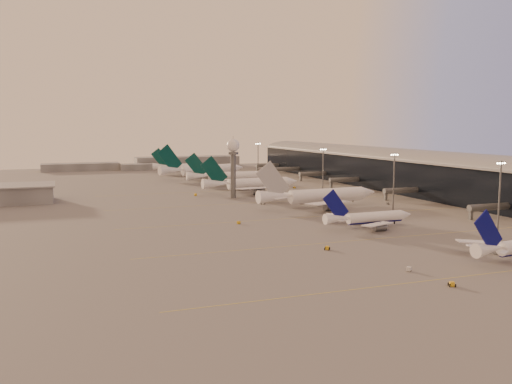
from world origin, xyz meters
name	(u,v)px	position (x,y,z in m)	size (l,w,h in m)	color
ground	(342,250)	(0.00, 0.00, 0.00)	(700.00, 700.00, 0.00)	#5F5C5C
taxiway_markings	(339,215)	(30.00, 56.00, 0.01)	(180.00, 185.25, 0.02)	gold
terminal	(417,173)	(107.88, 110.09, 10.52)	(57.00, 362.00, 23.04)	black
radar_tower	(233,156)	(5.00, 120.00, 20.95)	(6.40, 6.40, 31.10)	#56595E
mast_a	(499,195)	(58.00, 0.00, 13.74)	(3.60, 0.56, 25.00)	#56595E
mast_b	(394,179)	(55.00, 55.00, 13.74)	(3.60, 0.56, 25.00)	#56595E
mast_c	(323,170)	(50.00, 110.00, 13.74)	(3.60, 0.56, 25.00)	#56595E
mast_d	(258,159)	(48.00, 200.00, 13.74)	(3.60, 0.56, 25.00)	#56595E
distant_horizon	(157,163)	(2.62, 325.14, 3.89)	(165.00, 37.50, 9.00)	slate
narrowbody_mid	(369,219)	(26.36, 27.86, 2.93)	(37.04, 29.56, 14.47)	white
widebody_white	(319,199)	(32.05, 78.23, 3.71)	(60.78, 48.57, 21.37)	white
greentail_a	(252,186)	(21.35, 138.48, 3.61)	(56.35, 45.45, 20.46)	white
greentail_b	(229,178)	(23.03, 184.58, 3.49)	(54.39, 43.85, 19.74)	white
greentail_c	(203,172)	(17.03, 225.20, 4.25)	(65.03, 51.88, 24.08)	white
greentail_d	(188,169)	(15.77, 267.00, 3.43)	(53.11, 42.54, 19.44)	white
gsv_truck_a	(409,266)	(4.42, -26.24, 1.18)	(5.69, 5.30, 2.32)	silver
gsv_tug_near	(452,284)	(5.47, -40.70, 0.51)	(3.31, 4.02, 0.99)	gold
gsv_tug_mid	(327,248)	(-4.11, 1.54, 0.52)	(4.12, 3.72, 1.01)	gold
gsv_truck_b	(379,214)	(42.01, 45.84, 1.29)	(6.45, 2.84, 2.53)	gold
gsv_truck_c	(239,221)	(-14.97, 50.47, 1.10)	(5.68, 3.88, 2.16)	gold
gsv_catering_b	(388,200)	(65.19, 73.73, 1.88)	(4.97, 3.22, 3.76)	#585B5D
gsv_tug_far	(263,203)	(11.06, 93.74, 0.51)	(3.88, 4.00, 1.00)	silver
gsv_truck_d	(195,193)	(-10.95, 135.22, 1.25)	(2.49, 6.14, 2.45)	gold
gsv_tug_hangar	(294,188)	(50.85, 147.21, 0.48)	(3.37, 2.13, 0.93)	gold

